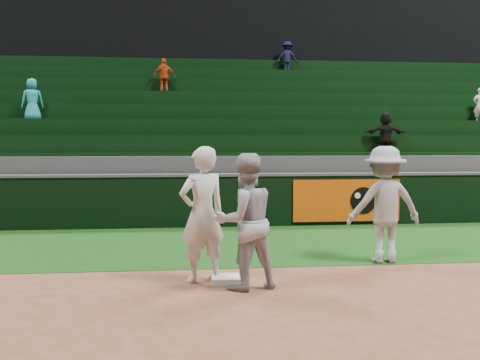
# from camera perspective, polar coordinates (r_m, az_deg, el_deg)

# --- Properties ---
(ground) EXTENTS (70.00, 70.00, 0.00)m
(ground) POSITION_cam_1_polar(r_m,az_deg,el_deg) (7.64, 0.74, -10.99)
(ground) COLOR brown
(ground) RESTS_ON ground
(foul_grass) EXTENTS (36.00, 4.20, 0.01)m
(foul_grass) POSITION_cam_1_polar(r_m,az_deg,el_deg) (10.56, -1.20, -6.78)
(foul_grass) COLOR #10370D
(foul_grass) RESTS_ON ground
(upper_deck) EXTENTS (40.00, 12.00, 12.00)m
(upper_deck) POSITION_cam_1_polar(r_m,az_deg,el_deg) (25.12, -4.10, 13.20)
(upper_deck) COLOR black
(upper_deck) RESTS_ON ground
(first_base) EXTENTS (0.41, 0.41, 0.09)m
(first_base) POSITION_cam_1_polar(r_m,az_deg,el_deg) (7.69, -1.56, -10.55)
(first_base) COLOR white
(first_base) RESTS_ON ground
(first_baseman) EXTENTS (0.83, 0.71, 1.93)m
(first_baseman) POSITION_cam_1_polar(r_m,az_deg,el_deg) (7.61, -4.04, -3.67)
(first_baseman) COLOR silver
(first_baseman) RESTS_ON ground
(baserunner) EXTENTS (1.06, 0.94, 1.84)m
(baserunner) POSITION_cam_1_polar(r_m,az_deg,el_deg) (7.23, 0.53, -4.42)
(baserunner) COLOR #9FA2AA
(baserunner) RESTS_ON ground
(base_coach) EXTENTS (1.26, 0.75, 1.91)m
(base_coach) POSITION_cam_1_polar(r_m,az_deg,el_deg) (9.11, 15.14, -2.52)
(base_coach) COLOR #9A9CA7
(base_coach) RESTS_ON foul_grass
(field_wall) EXTENTS (36.00, 0.45, 1.25)m
(field_wall) POSITION_cam_1_polar(r_m,az_deg,el_deg) (12.63, -1.94, -2.11)
(field_wall) COLOR black
(field_wall) RESTS_ON ground
(stadium_seating) EXTENTS (36.00, 5.95, 5.45)m
(stadium_seating) POSITION_cam_1_polar(r_m,az_deg,el_deg) (16.33, -3.00, 3.02)
(stadium_seating) COLOR #37373A
(stadium_seating) RESTS_ON ground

